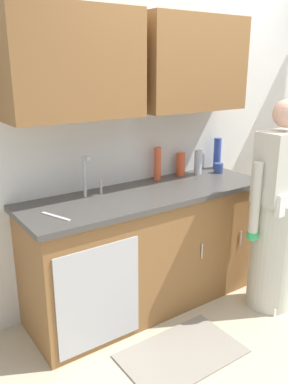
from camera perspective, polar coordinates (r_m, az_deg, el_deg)
name	(u,v)px	position (r m, az deg, el deg)	size (l,w,h in m)	color
ground_plane	(260,320)	(3.31, 16.16, -17.06)	(9.00, 9.00, 0.00)	beige
kitchen_wall_with_uppers	(168,112)	(3.37, 3.48, 11.26)	(4.80, 0.44, 2.70)	silver
counter_cabinet	(148,251)	(3.19, 0.51, -8.38)	(1.90, 0.62, 0.90)	brown
countertop	(148,194)	(3.01, 0.57, -0.28)	(1.96, 0.66, 0.04)	#474442
sink	(100,203)	(2.81, -6.28, -1.58)	(0.50, 0.36, 0.35)	#B7BABF
person_at_sink	(275,224)	(3.21, 18.11, -4.35)	(0.55, 0.34, 1.62)	white
floor_mat	(182,354)	(2.90, 5.34, -21.84)	(0.80, 0.50, 0.01)	gray
bottle_cleaner_spray	(198,162)	(3.51, 7.67, 4.22)	(0.07, 0.07, 0.21)	silver
bottle_water_tall	(158,164)	(3.29, 1.93, 4.05)	(0.06, 0.06, 0.27)	#E05933
bottle_water_short	(217,153)	(3.72, 10.34, 5.42)	(0.07, 0.07, 0.28)	#334CB2
bottle_dish_liquid	(181,164)	(3.45, 5.22, 3.99)	(0.08, 0.08, 0.19)	#E05933
cup_by_sink	(219,168)	(3.58, 10.53, 3.36)	(0.08, 0.08, 0.09)	#33478C
knife_on_counter	(56,216)	(2.57, -12.40, -3.38)	(0.24, 0.02, 0.01)	silver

